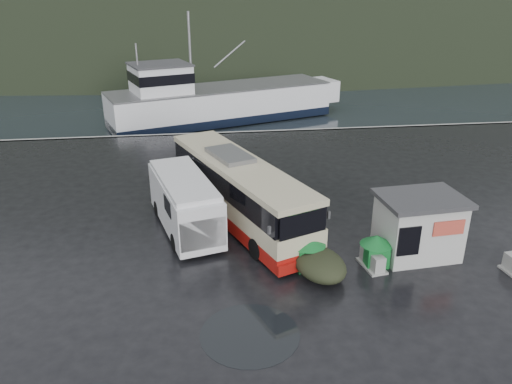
{
  "coord_description": "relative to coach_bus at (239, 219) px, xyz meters",
  "views": [
    {
      "loc": [
        -1.68,
        -18.7,
        11.23
      ],
      "look_at": [
        1.19,
        3.58,
        1.7
      ],
      "focal_mm": 35.0,
      "sensor_mm": 36.0,
      "label": 1
    }
  ],
  "objects": [
    {
      "name": "waste_bin_right",
      "position": [
        5.33,
        -5.11,
        0.0
      ],
      "size": [
        1.02,
        1.02,
        1.39
      ],
      "primitive_type": null,
      "rotation": [
        0.0,
        0.0,
        0.01
      ],
      "color": "#126928",
      "rests_on": "ground"
    },
    {
      "name": "puddles",
      "position": [
        -2.08,
        -9.93,
        0.01
      ],
      "size": [
        7.82,
        5.77,
        0.01
      ],
      "color": "black",
      "rests_on": "ground"
    },
    {
      "name": "white_van",
      "position": [
        -2.7,
        -0.69,
        0.0
      ],
      "size": [
        3.81,
        6.9,
        2.74
      ],
      "primitive_type": null,
      "rotation": [
        0.0,
        0.0,
        0.25
      ],
      "color": "white",
      "rests_on": "ground"
    },
    {
      "name": "coach_bus",
      "position": [
        0.0,
        0.0,
        0.0
      ],
      "size": [
        7.02,
        12.01,
        3.32
      ],
      "primitive_type": null,
      "rotation": [
        0.0,
        0.0,
        0.37
      ],
      "color": "#C5BA95",
      "rests_on": "ground"
    },
    {
      "name": "dome_tent",
      "position": [
        2.76,
        -5.68,
        0.0
      ],
      "size": [
        2.62,
        3.16,
        1.07
      ],
      "primitive_type": null,
      "rotation": [
        0.0,
        0.0,
        0.27
      ],
      "color": "#262B1A",
      "rests_on": "ground"
    },
    {
      "name": "ticket_kiosk",
      "position": [
        7.41,
        -4.5,
        0.0
      ],
      "size": [
        3.77,
        2.98,
        2.79
      ],
      "primitive_type": null,
      "rotation": [
        0.0,
        0.0,
        0.08
      ],
      "color": "beige",
      "rests_on": "ground"
    },
    {
      "name": "headland",
      "position": [
        9.6,
        245.86,
        0.0
      ],
      "size": [
        780.0,
        540.0,
        570.0
      ],
      "primitive_type": "ellipsoid",
      "color": "black",
      "rests_on": "ground"
    },
    {
      "name": "ground",
      "position": [
        -0.4,
        -4.14,
        0.0
      ],
      "size": [
        160.0,
        160.0,
        0.0
      ],
      "primitive_type": "plane",
      "color": "black",
      "rests_on": "ground"
    },
    {
      "name": "harbor_water",
      "position": [
        -0.4,
        105.86,
        0.0
      ],
      "size": [
        300.0,
        180.0,
        0.02
      ],
      "primitive_type": "cube",
      "color": "black",
      "rests_on": "ground"
    },
    {
      "name": "waste_bin_left",
      "position": [
        2.4,
        -4.93,
        0.0
      ],
      "size": [
        1.22,
        1.22,
        1.53
      ],
      "primitive_type": null,
      "rotation": [
        0.0,
        0.0,
        0.12
      ],
      "color": "#126928",
      "rests_on": "ground"
    },
    {
      "name": "jersey_barrier_a",
      "position": [
        5.14,
        -5.31,
        0.0
      ],
      "size": [
        0.98,
        1.61,
        0.75
      ],
      "primitive_type": null,
      "rotation": [
        0.0,
        0.0,
        0.16
      ],
      "color": "#999993",
      "rests_on": "ground"
    },
    {
      "name": "quay_edge",
      "position": [
        -0.4,
        15.86,
        0.0
      ],
      "size": [
        160.0,
        0.6,
        1.5
      ],
      "primitive_type": "cube",
      "color": "#999993",
      "rests_on": "ground"
    },
    {
      "name": "fishing_trawler",
      "position": [
        0.69,
        25.08,
        0.0
      ],
      "size": [
        25.78,
        13.5,
        10.14
      ],
      "primitive_type": null,
      "rotation": [
        0.0,
        0.0,
        0.33
      ],
      "color": "white",
      "rests_on": "ground"
    }
  ]
}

